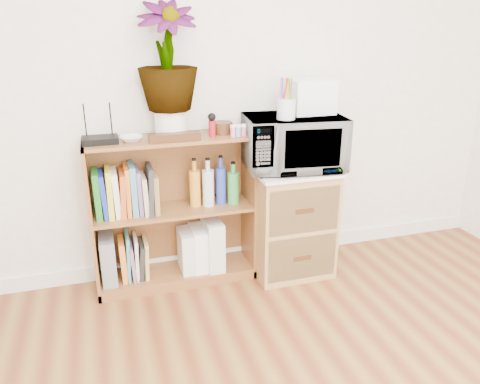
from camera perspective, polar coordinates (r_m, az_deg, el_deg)
name	(u,v)px	position (r m, az deg, el deg)	size (l,w,h in m)	color
skirting_board	(223,255)	(3.31, -2.07, -7.68)	(4.00, 0.02, 0.10)	white
bookshelf	(174,212)	(2.94, -8.07, -2.44)	(1.00, 0.30, 0.95)	brown
wicker_unit	(289,221)	(3.11, 6.05, -3.53)	(0.50, 0.45, 0.70)	#9E7542
microwave	(293,143)	(2.93, 6.51, 6.01)	(0.59, 0.40, 0.33)	silver
pen_cup	(286,109)	(2.79, 5.65, 10.03)	(0.11, 0.11, 0.12)	white
small_appliance	(310,96)	(2.99, 8.56, 11.47)	(0.26, 0.22, 0.21)	white
router	(100,140)	(2.74, -16.69, 6.09)	(0.20, 0.14, 0.04)	black
white_bowl	(131,139)	(2.74, -13.10, 6.35)	(0.13, 0.13, 0.03)	silver
plant_pot	(171,123)	(2.79, -8.45, 8.26)	(0.18, 0.18, 0.16)	white
potted_plant	(167,56)	(2.74, -8.87, 16.03)	(0.34, 0.34, 0.60)	#356528
trinket_box	(175,137)	(2.69, -7.96, 6.63)	(0.29, 0.07, 0.05)	#371B0F
kokeshi_doll	(212,128)	(2.79, -3.43, 7.74)	(0.04, 0.04, 0.09)	maroon
wooden_bowl	(222,128)	(2.86, -2.15, 7.84)	(0.12, 0.12, 0.07)	#38230F
paint_jars	(238,132)	(2.78, -0.21, 7.34)	(0.11, 0.04, 0.05)	pink
file_box	(108,258)	(3.02, -15.79, -7.79)	(0.09, 0.24, 0.29)	gray
magazine_holder_left	(186,250)	(3.05, -6.57, -7.08)	(0.08, 0.21, 0.27)	silver
magazine_holder_mid	(198,248)	(3.06, -5.09, -6.81)	(0.09, 0.22, 0.28)	white
magazine_holder_right	(213,242)	(3.07, -3.36, -6.16)	(0.10, 0.26, 0.33)	silver
cookbooks	(126,192)	(2.86, -13.78, -0.02)	(0.37, 0.20, 0.30)	#217B24
liquor_bottles	(219,182)	(2.93, -2.56, 1.29)	(0.39, 0.07, 0.31)	orange
lower_books	(133,258)	(3.03, -12.87, -7.83)	(0.18, 0.19, 0.30)	orange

